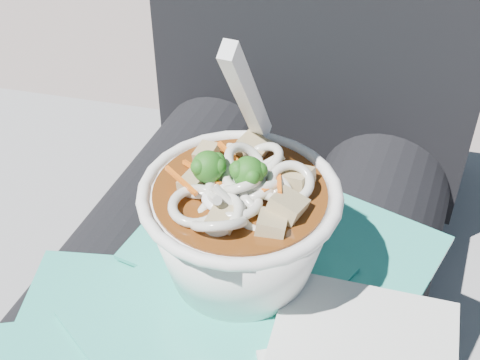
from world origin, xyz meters
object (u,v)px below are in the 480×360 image
(udon_bowl, at_px, (240,221))
(person_body, at_px, (257,231))
(lap, at_px, (221,322))
(plastic_bag, at_px, (219,299))

(udon_bowl, bearing_deg, person_body, 101.72)
(lap, relative_size, plastic_bag, 1.19)
(udon_bowl, bearing_deg, plastic_bag, -101.26)
(lap, distance_m, udon_bowl, 0.14)
(person_body, xyz_separation_m, udon_bowl, (0.02, -0.10, 0.11))
(lap, bearing_deg, plastic_bag, -67.32)
(person_body, distance_m, plastic_bag, 0.14)
(lap, relative_size, person_body, 0.48)
(lap, xyz_separation_m, plastic_bag, (0.01, -0.04, 0.08))
(person_body, height_order, plastic_bag, person_body)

